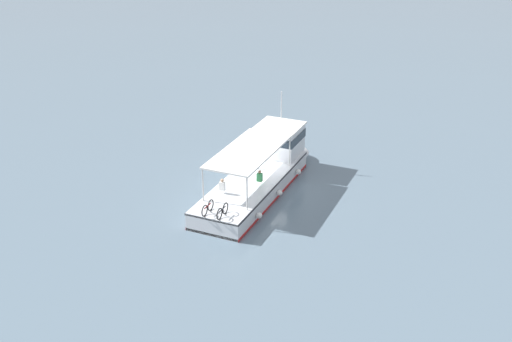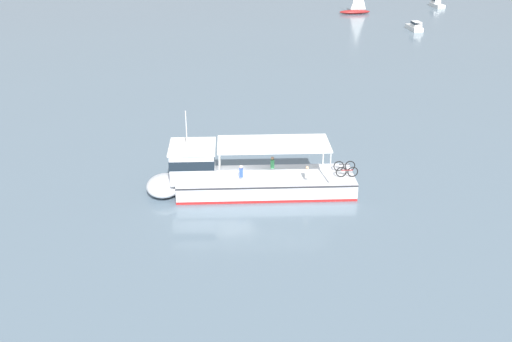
# 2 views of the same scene
# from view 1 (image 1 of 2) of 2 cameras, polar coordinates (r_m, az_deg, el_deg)

# --- Properties ---
(ground_plane) EXTENTS (400.00, 400.00, 0.00)m
(ground_plane) POSITION_cam_1_polar(r_m,az_deg,el_deg) (39.36, 1.15, -1.02)
(ground_plane) COLOR slate
(ferry_main) EXTENTS (6.94, 13.03, 5.32)m
(ferry_main) POSITION_cam_1_polar(r_m,az_deg,el_deg) (38.53, 0.61, 0.06)
(ferry_main) COLOR silver
(ferry_main) RESTS_ON ground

